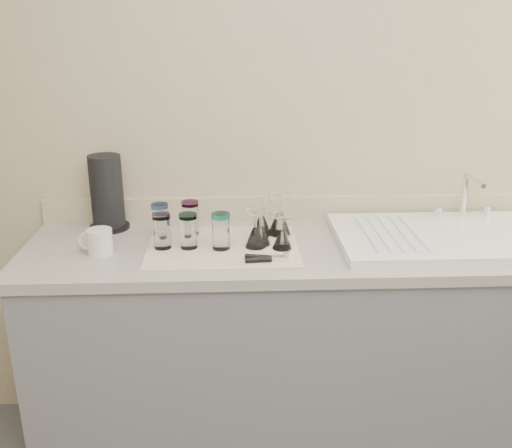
{
  "coord_description": "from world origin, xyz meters",
  "views": [
    {
      "loc": [
        -0.25,
        -0.78,
        1.68
      ],
      "look_at": [
        -0.17,
        1.15,
        1.0
      ],
      "focal_mm": 40.0,
      "sensor_mm": 36.0,
      "label": 1
    }
  ],
  "objects_px": {
    "tumbler_teal": "(160,220)",
    "goblet_extra": "(261,233)",
    "goblet_back_left": "(262,223)",
    "tumbler_lavender": "(221,231)",
    "tumbler_blue": "(188,231)",
    "goblet_back_right": "(279,221)",
    "goblet_front_left": "(255,235)",
    "can_opener": "(267,258)",
    "paper_towel_roll": "(107,193)",
    "goblet_front_right": "(282,237)",
    "tumbler_magenta": "(162,231)",
    "sink_unit": "(445,237)",
    "white_mug": "(99,242)",
    "tumbler_cyan": "(190,218)"
  },
  "relations": [
    {
      "from": "tumbler_teal",
      "to": "goblet_extra",
      "type": "bearing_deg",
      "value": -15.87
    },
    {
      "from": "goblet_back_left",
      "to": "tumbler_lavender",
      "type": "bearing_deg",
      "value": -137.83
    },
    {
      "from": "tumbler_blue",
      "to": "goblet_back_right",
      "type": "xyz_separation_m",
      "value": [
        0.34,
        0.13,
        -0.01
      ]
    },
    {
      "from": "goblet_front_left",
      "to": "can_opener",
      "type": "relative_size",
      "value": 0.91
    },
    {
      "from": "tumbler_lavender",
      "to": "paper_towel_roll",
      "type": "bearing_deg",
      "value": 150.24
    },
    {
      "from": "tumbler_teal",
      "to": "goblet_front_right",
      "type": "relative_size",
      "value": 0.99
    },
    {
      "from": "goblet_back_right",
      "to": "goblet_front_right",
      "type": "height_order",
      "value": "goblet_back_right"
    },
    {
      "from": "tumbler_magenta",
      "to": "goblet_extra",
      "type": "distance_m",
      "value": 0.36
    },
    {
      "from": "tumbler_teal",
      "to": "can_opener",
      "type": "xyz_separation_m",
      "value": [
        0.39,
        -0.27,
        -0.06
      ]
    },
    {
      "from": "tumbler_magenta",
      "to": "goblet_front_right",
      "type": "distance_m",
      "value": 0.44
    },
    {
      "from": "tumbler_magenta",
      "to": "goblet_back_left",
      "type": "relative_size",
      "value": 0.94
    },
    {
      "from": "sink_unit",
      "to": "goblet_extra",
      "type": "bearing_deg",
      "value": -178.64
    },
    {
      "from": "goblet_front_left",
      "to": "paper_towel_roll",
      "type": "bearing_deg",
      "value": 156.76
    },
    {
      "from": "goblet_front_left",
      "to": "goblet_front_right",
      "type": "relative_size",
      "value": 1.08
    },
    {
      "from": "tumbler_teal",
      "to": "tumbler_lavender",
      "type": "relative_size",
      "value": 0.95
    },
    {
      "from": "goblet_back_left",
      "to": "white_mug",
      "type": "xyz_separation_m",
      "value": [
        -0.59,
        -0.15,
        -0.01
      ]
    },
    {
      "from": "can_opener",
      "to": "tumbler_cyan",
      "type": "bearing_deg",
      "value": 134.9
    },
    {
      "from": "tumbler_lavender",
      "to": "white_mug",
      "type": "bearing_deg",
      "value": -178.41
    },
    {
      "from": "goblet_front_left",
      "to": "goblet_extra",
      "type": "relative_size",
      "value": 1.07
    },
    {
      "from": "tumbler_blue",
      "to": "goblet_front_right",
      "type": "bearing_deg",
      "value": -3.63
    },
    {
      "from": "tumbler_cyan",
      "to": "tumbler_lavender",
      "type": "distance_m",
      "value": 0.2
    },
    {
      "from": "goblet_back_left",
      "to": "tumbler_cyan",
      "type": "bearing_deg",
      "value": 176.54
    },
    {
      "from": "tumbler_lavender",
      "to": "goblet_front_right",
      "type": "height_order",
      "value": "tumbler_lavender"
    },
    {
      "from": "tumbler_magenta",
      "to": "paper_towel_roll",
      "type": "height_order",
      "value": "paper_towel_roll"
    },
    {
      "from": "goblet_front_right",
      "to": "can_opener",
      "type": "relative_size",
      "value": 0.85
    },
    {
      "from": "goblet_extra",
      "to": "can_opener",
      "type": "distance_m",
      "value": 0.16
    },
    {
      "from": "goblet_back_right",
      "to": "goblet_front_left",
      "type": "bearing_deg",
      "value": -126.68
    },
    {
      "from": "goblet_front_left",
      "to": "white_mug",
      "type": "height_order",
      "value": "goblet_front_left"
    },
    {
      "from": "goblet_extra",
      "to": "white_mug",
      "type": "height_order",
      "value": "goblet_extra"
    },
    {
      "from": "tumbler_blue",
      "to": "paper_towel_roll",
      "type": "distance_m",
      "value": 0.42
    },
    {
      "from": "goblet_back_left",
      "to": "goblet_front_right",
      "type": "bearing_deg",
      "value": -65.74
    },
    {
      "from": "goblet_front_right",
      "to": "paper_towel_roll",
      "type": "distance_m",
      "value": 0.73
    },
    {
      "from": "tumbler_teal",
      "to": "goblet_extra",
      "type": "relative_size",
      "value": 0.98
    },
    {
      "from": "tumbler_blue",
      "to": "can_opener",
      "type": "relative_size",
      "value": 0.85
    },
    {
      "from": "tumbler_teal",
      "to": "goblet_front_right",
      "type": "distance_m",
      "value": 0.48
    },
    {
      "from": "sink_unit",
      "to": "tumbler_magenta",
      "type": "xyz_separation_m",
      "value": [
        -1.06,
        -0.04,
        0.06
      ]
    },
    {
      "from": "goblet_back_left",
      "to": "sink_unit",
      "type": "bearing_deg",
      "value": -7.09
    },
    {
      "from": "goblet_back_left",
      "to": "can_opener",
      "type": "relative_size",
      "value": 0.92
    },
    {
      "from": "tumbler_blue",
      "to": "goblet_front_left",
      "type": "height_order",
      "value": "goblet_front_left"
    },
    {
      "from": "goblet_extra",
      "to": "tumbler_cyan",
      "type": "bearing_deg",
      "value": 155.79
    },
    {
      "from": "tumbler_cyan",
      "to": "tumbler_lavender",
      "type": "relative_size",
      "value": 0.99
    },
    {
      "from": "sink_unit",
      "to": "tumbler_magenta",
      "type": "height_order",
      "value": "sink_unit"
    },
    {
      "from": "can_opener",
      "to": "paper_towel_roll",
      "type": "height_order",
      "value": "paper_towel_roll"
    },
    {
      "from": "tumbler_blue",
      "to": "goblet_front_right",
      "type": "xyz_separation_m",
      "value": [
        0.34,
        -0.02,
        -0.02
      ]
    },
    {
      "from": "tumbler_cyan",
      "to": "goblet_back_right",
      "type": "xyz_separation_m",
      "value": [
        0.34,
        -0.01,
        -0.01
      ]
    },
    {
      "from": "can_opener",
      "to": "white_mug",
      "type": "distance_m",
      "value": 0.6
    },
    {
      "from": "paper_towel_roll",
      "to": "goblet_back_left",
      "type": "bearing_deg",
      "value": -11.07
    },
    {
      "from": "tumbler_lavender",
      "to": "goblet_back_left",
      "type": "distance_m",
      "value": 0.21
    },
    {
      "from": "sink_unit",
      "to": "paper_towel_roll",
      "type": "relative_size",
      "value": 2.74
    },
    {
      "from": "tumbler_magenta",
      "to": "tumbler_teal",
      "type": "bearing_deg",
      "value": 99.36
    }
  ]
}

